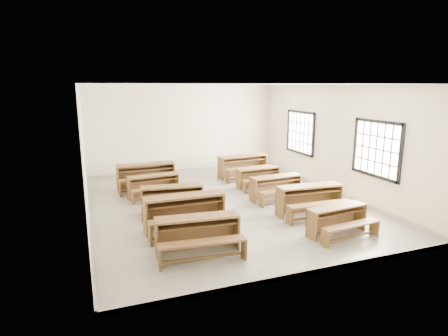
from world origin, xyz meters
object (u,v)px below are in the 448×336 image
object	(u,v)px
desk_set_5	(338,218)
desk_set_9	(243,165)
desk_set_7	(277,186)
desk_set_2	(172,197)
desk_set_6	(311,198)
desk_set_4	(146,174)
desk_set_0	(198,232)
desk_set_8	(258,176)
desk_set_3	(154,184)
desk_set_1	(185,210)

from	to	relation	value
desk_set_5	desk_set_9	distance (m)	5.47
desk_set_7	desk_set_2	bearing A→B (deg)	177.68
desk_set_6	desk_set_7	world-z (taller)	desk_set_6
desk_set_9	desk_set_4	bearing A→B (deg)	-179.72
desk_set_9	desk_set_5	bearing A→B (deg)	-96.13
desk_set_7	desk_set_0	bearing A→B (deg)	-144.36
desk_set_8	desk_set_4	bearing A→B (deg)	160.28
desk_set_7	desk_set_9	xyz separation A→B (m)	(0.15, 2.71, 0.06)
desk_set_3	desk_set_9	bearing A→B (deg)	15.32
desk_set_0	desk_set_7	xyz separation A→B (m)	(3.08, 2.57, -0.03)
desk_set_5	desk_set_8	bearing A→B (deg)	83.20
desk_set_3	desk_set_8	xyz separation A→B (m)	(3.31, -0.07, -0.02)
desk_set_8	desk_set_7	bearing A→B (deg)	-95.77
desk_set_4	desk_set_7	distance (m)	4.07
desk_set_1	desk_set_5	size ratio (longest dim) A/B	1.22
desk_set_5	desk_set_4	bearing A→B (deg)	116.65
desk_set_5	desk_set_8	distance (m)	4.11
desk_set_5	desk_set_8	world-z (taller)	desk_set_5
desk_set_2	desk_set_9	world-z (taller)	desk_set_9
desk_set_0	desk_set_6	distance (m)	3.44
desk_set_2	desk_set_6	bearing A→B (deg)	-15.96
desk_set_1	desk_set_4	bearing A→B (deg)	93.56
desk_set_0	desk_set_1	bearing A→B (deg)	92.23
desk_set_5	desk_set_9	world-z (taller)	desk_set_9
desk_set_5	desk_set_6	world-z (taller)	desk_set_6
desk_set_2	desk_set_7	xyz separation A→B (m)	(3.02, 0.10, -0.01)
desk_set_6	desk_set_8	size ratio (longest dim) A/B	1.20
desk_set_7	desk_set_9	size ratio (longest dim) A/B	0.86
desk_set_4	desk_set_6	size ratio (longest dim) A/B	1.05
desk_set_7	desk_set_8	world-z (taller)	desk_set_7
desk_set_7	desk_set_3	bearing A→B (deg)	151.96
desk_set_9	desk_set_6	bearing A→B (deg)	-94.47
desk_set_2	desk_set_3	xyz separation A→B (m)	(-0.20, 1.52, -0.02)
desk_set_0	desk_set_7	size ratio (longest dim) A/B	1.07
desk_set_6	desk_set_2	bearing A→B (deg)	159.51
desk_set_4	desk_set_8	distance (m)	3.52
desk_set_3	desk_set_7	distance (m)	3.53
desk_set_0	desk_set_7	world-z (taller)	desk_set_0
desk_set_0	desk_set_9	world-z (taller)	desk_set_9
desk_set_1	desk_set_6	bearing A→B (deg)	-1.82
desk_set_4	desk_set_9	size ratio (longest dim) A/B	0.98
desk_set_3	desk_set_6	distance (m)	4.45
desk_set_2	desk_set_4	distance (m)	2.52
desk_set_0	desk_set_3	world-z (taller)	desk_set_0
desk_set_2	desk_set_8	xyz separation A→B (m)	(3.11, 1.46, -0.04)
desk_set_0	desk_set_2	world-z (taller)	desk_set_0
desk_set_4	desk_set_9	world-z (taller)	desk_set_4
desk_set_4	desk_set_1	bearing A→B (deg)	-87.37
desk_set_1	desk_set_5	xyz separation A→B (m)	(3.04, -1.38, -0.10)
desk_set_1	desk_set_4	world-z (taller)	desk_set_1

